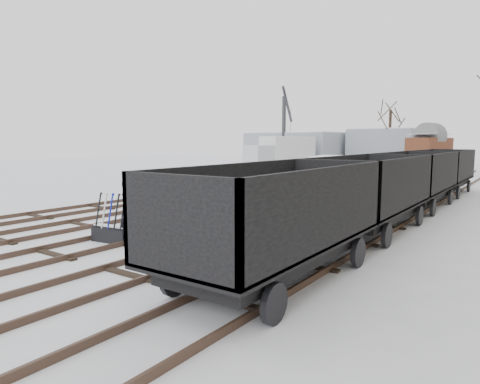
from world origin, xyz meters
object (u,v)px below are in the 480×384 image
Objects in this scene: worker at (130,213)px; box_van_wagon at (429,150)px; lorry at (281,154)px; panel_van at (326,166)px; freight_wagon_a at (276,237)px; crane at (285,148)px; ground_frame at (112,233)px.

worker is 0.36× the size of box_van_wagon.
lorry is 1.83× the size of panel_van.
freight_wagon_a is at bearing -68.19° from box_van_wagon.
box_van_wagon is 12.38m from panel_van.
lorry reaches higher than worker.
panel_van is at bearing -103.24° from box_van_wagon.
panel_van is 0.50× the size of crane.
ground_frame is at bearing -50.87° from lorry.
worker is at bearing -85.52° from crane.
panel_van is at bearing -9.72° from lorry.
box_van_wagon is (-4.27, 36.43, 1.21)m from freight_wagon_a.
lorry reaches higher than panel_van.
crane is at bearing 14.71° from worker.
lorry is (-10.57, 28.87, 1.53)m from ground_frame.
freight_wagon_a is 27.52m from panel_van.
lorry is at bearing 102.68° from ground_frame.
freight_wagon_a is 1.16× the size of box_van_wagon.
ground_frame is 1.03m from worker.
crane is (-13.46, 33.33, 1.38)m from worker.
worker is 35.97m from crane.
freight_wagon_a reaches higher than worker.
box_van_wagon reaches higher than lorry.
crane is (-2.14, 4.55, 0.54)m from lorry.
crane reaches higher than freight_wagon_a.
worker is at bearing -87.57° from panel_van.
lorry is at bearing -82.31° from crane.
crane is (-8.55, 8.07, 1.39)m from panel_van.
freight_wagon_a is (5.97, -0.24, 0.70)m from ground_frame.
worker is 25.73m from panel_van.
worker is 36.12m from box_van_wagon.
crane reaches higher than lorry.
panel_van is (6.41, -3.52, -0.85)m from lorry.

